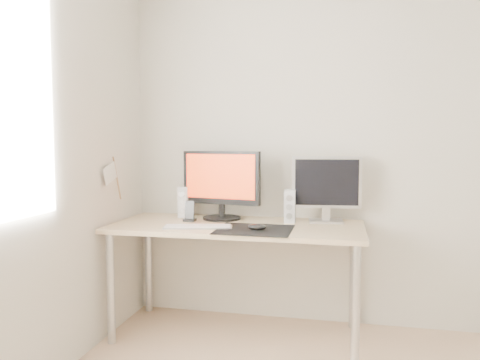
{
  "coord_description": "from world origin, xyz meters",
  "views": [
    {
      "loc": [
        -0.28,
        -1.51,
        1.26
      ],
      "look_at": [
        -0.93,
        1.46,
        1.01
      ],
      "focal_mm": 35.0,
      "sensor_mm": 36.0,
      "label": 1
    }
  ],
  "objects": [
    {
      "name": "mouse",
      "position": [
        -0.77,
        1.19,
        0.75
      ],
      "size": [
        0.11,
        0.06,
        0.04
      ],
      "primitive_type": "ellipsoid",
      "color": "black",
      "rests_on": "mousepad"
    },
    {
      "name": "mousepad",
      "position": [
        -0.79,
        1.22,
        0.73
      ],
      "size": [
        0.45,
        0.4,
        0.0
      ],
      "primitive_type": "cube",
      "color": "black",
      "rests_on": "desk"
    },
    {
      "name": "speaker_left",
      "position": [
        -1.35,
        1.58,
        0.84
      ],
      "size": [
        0.07,
        0.08,
        0.22
      ],
      "color": "white",
      "rests_on": "desk"
    },
    {
      "name": "desk",
      "position": [
        -0.93,
        1.38,
        0.65
      ],
      "size": [
        1.6,
        0.7,
        0.73
      ],
      "color": "#D1B587",
      "rests_on": "ground"
    },
    {
      "name": "wall_back",
      "position": [
        0.0,
        1.75,
        1.25
      ],
      "size": [
        3.5,
        0.0,
        3.5
      ],
      "primitive_type": "plane",
      "rotation": [
        1.57,
        0.0,
        0.0
      ],
      "color": "silver",
      "rests_on": "ground"
    },
    {
      "name": "second_monitor",
      "position": [
        -0.37,
        1.59,
        0.97
      ],
      "size": [
        0.45,
        0.18,
        0.43
      ],
      "color": "silver",
      "rests_on": "desk"
    },
    {
      "name": "keyboard",
      "position": [
        -1.14,
        1.21,
        0.74
      ],
      "size": [
        0.44,
        0.21,
        0.02
      ],
      "color": "#B4B5B7",
      "rests_on": "desk"
    },
    {
      "name": "pennant",
      "position": [
        -1.72,
        1.24,
        1.05
      ],
      "size": [
        0.01,
        0.23,
        0.29
      ],
      "color": "#A57F54",
      "rests_on": "wall_left"
    },
    {
      "name": "main_monitor",
      "position": [
        -1.08,
        1.55,
        0.98
      ],
      "size": [
        0.55,
        0.3,
        0.47
      ],
      "color": "black",
      "rests_on": "desk"
    },
    {
      "name": "speaker_right",
      "position": [
        -0.61,
        1.52,
        0.84
      ],
      "size": [
        0.07,
        0.08,
        0.22
      ],
      "color": "white",
      "rests_on": "desk"
    },
    {
      "name": "phone_dock",
      "position": [
        -1.26,
        1.43,
        0.77
      ],
      "size": [
        0.08,
        0.07,
        0.14
      ],
      "color": "black",
      "rests_on": "desk"
    }
  ]
}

